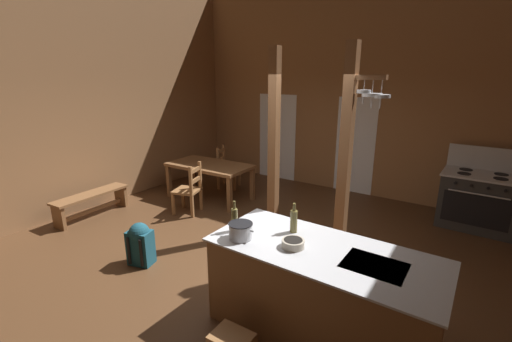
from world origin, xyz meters
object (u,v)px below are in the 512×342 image
kitchen_island (320,292)px  bottle_tall_on_counter (294,221)px  bench_along_left_wall (92,200)px  backpack (140,242)px  mixing_bowl_on_counter (293,243)px  ladderback_chair_near_window (189,190)px  ladderback_chair_by_post (227,168)px  stockpot_on_counter (241,231)px  bottle_short_on_counter (234,219)px  stove_range (478,200)px  dining_table (210,168)px

kitchen_island → bottle_tall_on_counter: size_ratio=6.85×
bench_along_left_wall → kitchen_island: bearing=-4.8°
backpack → mixing_bowl_on_counter: size_ratio=2.77×
ladderback_chair_near_window → mixing_bowl_on_counter: 3.46m
ladderback_chair_by_post → ladderback_chair_near_window: bearing=-76.5°
kitchen_island → stockpot_on_counter: (-0.77, -0.25, 0.55)m
bottle_tall_on_counter → bottle_short_on_counter: 0.61m
ladderback_chair_by_post → bench_along_left_wall: (-0.98, -2.69, -0.15)m
kitchen_island → backpack: (-2.54, -0.15, -0.15)m
kitchen_island → ladderback_chair_by_post: bearing=139.8°
bottle_short_on_counter → mixing_bowl_on_counter: bearing=3.0°
bottle_short_on_counter → backpack: bearing=-179.9°
ladderback_chair_by_post → bench_along_left_wall: ladderback_chair_by_post is taller
backpack → bottle_tall_on_counter: (2.14, 0.33, 0.74)m
ladderback_chair_by_post → bottle_short_on_counter: size_ratio=2.87×
stove_range → bench_along_left_wall: size_ratio=0.96×
stove_range → backpack: stove_range is taller
ladderback_chair_by_post → bottle_short_on_counter: (2.72, -3.23, 0.61)m
stove_range → stockpot_on_counter: (-1.93, -4.03, 0.53)m
dining_table → stockpot_on_counter: (2.69, -2.55, 0.36)m
ladderback_chair_near_window → mixing_bowl_on_counter: mixing_bowl_on_counter is taller
bottle_tall_on_counter → bottle_short_on_counter: (-0.52, -0.32, 0.01)m
ladderback_chair_near_window → bottle_short_on_counter: 2.93m
kitchen_island → bottle_short_on_counter: (-0.92, -0.15, 0.60)m
bench_along_left_wall → bottle_tall_on_counter: bottle_tall_on_counter is taller
stockpot_on_counter → bottle_tall_on_counter: bearing=49.1°
kitchen_island → mixing_bowl_on_counter: bearing=-155.4°
kitchen_island → dining_table: bearing=146.4°
ladderback_chair_near_window → bench_along_left_wall: 1.76m
kitchen_island → stove_range: stove_range is taller
stove_range → mixing_bowl_on_counter: (-1.42, -3.90, 0.48)m
kitchen_island → stove_range: 3.95m
bottle_tall_on_counter → stockpot_on_counter: bearing=-130.9°
dining_table → ladderback_chair_by_post: (-0.18, 0.78, -0.20)m
dining_table → ladderback_chair_by_post: ladderback_chair_by_post is taller
mixing_bowl_on_counter → backpack: bearing=-179.1°
ladderback_chair_near_window → bottle_tall_on_counter: 3.21m
kitchen_island → stockpot_on_counter: 0.98m
stove_range → bottle_tall_on_counter: bearing=-113.5°
stove_range → mixing_bowl_on_counter: 4.17m
backpack → bottle_tall_on_counter: bearing=8.7°
mixing_bowl_on_counter → bottle_short_on_counter: 0.67m
ladderback_chair_near_window → stockpot_on_counter: 3.10m
bottle_tall_on_counter → ladderback_chair_by_post: bearing=138.1°
dining_table → mixing_bowl_on_counter: size_ratio=8.02×
kitchen_island → dining_table: 4.16m
bench_along_left_wall → bottle_short_on_counter: (3.70, -0.54, 0.75)m
ladderback_chair_by_post → bottle_short_on_counter: 4.26m
ladderback_chair_near_window → bottle_tall_on_counter: bearing=-25.0°
bench_along_left_wall → backpack: bearing=-14.6°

